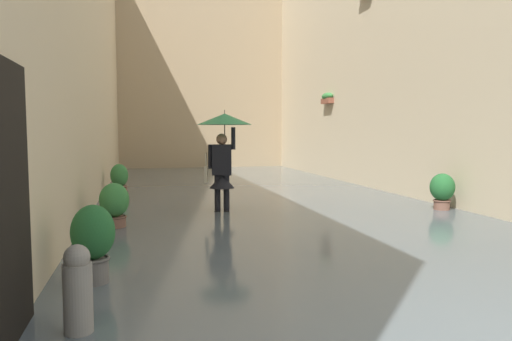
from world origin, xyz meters
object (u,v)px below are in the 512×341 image
object	(u,v)px
potted_plant_far_right	(93,242)
mooring_bollard	(78,294)
potted_plant_near_right	(119,179)
potted_plant_mid_right	(114,205)
potted_plant_mid_left	(442,191)
person_wading	(223,141)

from	to	relation	value
potted_plant_far_right	mooring_bollard	distance (m)	1.27
potted_plant_near_right	mooring_bollard	bearing A→B (deg)	90.56
potted_plant_mid_right	mooring_bollard	size ratio (longest dim) A/B	1.04
potted_plant_far_right	potted_plant_mid_right	xyz separation A→B (m)	(-0.04, -2.99, -0.08)
potted_plant_near_right	potted_plant_mid_right	size ratio (longest dim) A/B	1.02
potted_plant_mid_left	potted_plant_far_right	size ratio (longest dim) A/B	0.91
person_wading	mooring_bollard	xyz separation A→B (m)	(2.07, 5.41, -1.10)
potted_plant_near_right	potted_plant_mid_left	bearing A→B (deg)	146.47
potted_plant_mid_left	potted_plant_mid_right	size ratio (longest dim) A/B	1.00
potted_plant_far_right	potted_plant_mid_right	size ratio (longest dim) A/B	1.11
potted_plant_mid_right	mooring_bollard	distance (m)	4.25
potted_plant_far_right	potted_plant_mid_right	world-z (taller)	potted_plant_far_right
potted_plant_mid_left	potted_plant_near_right	world-z (taller)	potted_plant_near_right
potted_plant_mid_left	mooring_bollard	bearing A→B (deg)	35.22
potted_plant_near_right	mooring_bollard	distance (m)	8.86
person_wading	potted_plant_far_right	world-z (taller)	person_wading
person_wading	potted_plant_mid_left	bearing A→B (deg)	168.68
potted_plant_near_right	person_wading	bearing A→B (deg)	122.07
potted_plant_near_right	potted_plant_mid_right	bearing A→B (deg)	91.59
person_wading	potted_plant_far_right	distance (m)	4.74
person_wading	potted_plant_mid_right	distance (m)	2.56
potted_plant_mid_left	person_wading	bearing A→B (deg)	-11.32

